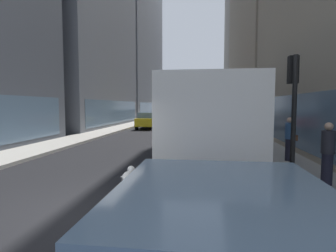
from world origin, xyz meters
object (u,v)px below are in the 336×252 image
object	(u,v)px
pedestrian_with_handbag	(290,139)
pedestrian_in_coat	(328,153)
car_red_coupe	(189,120)
box_truck	(204,109)
dalmatian_dog	(128,177)
car_yellow_taxi	(148,120)
transit_bus	(207,118)
traffic_light_near	(293,100)
car_silver_sedan	(173,117)
car_white_van	(174,113)
car_black_suv	(168,115)

from	to	relation	value
pedestrian_with_handbag	pedestrian_in_coat	bearing A→B (deg)	-89.89
car_red_coupe	pedestrian_with_handbag	xyz separation A→B (m)	(4.76, -16.43, 0.19)
box_truck	pedestrian_with_handbag	distance (m)	32.01
box_truck	dalmatian_dog	xyz separation A→B (m)	(-2.02, -36.29, -1.15)
car_yellow_taxi	car_red_coupe	bearing A→B (deg)	16.04
transit_bus	traffic_light_near	bearing A→B (deg)	-63.92
car_red_coupe	dalmatian_dog	xyz separation A→B (m)	(-0.42, -20.88, -0.31)
car_red_coupe	box_truck	world-z (taller)	box_truck
car_silver_sedan	dalmatian_dog	xyz separation A→B (m)	(1.98, -27.63, -0.31)
transit_bus	pedestrian_with_handbag	bearing A→B (deg)	-12.01
car_white_van	pedestrian_with_handbag	bearing A→B (deg)	-77.23
car_black_suv	car_yellow_taxi	size ratio (longest dim) A/B	1.13
box_truck	pedestrian_in_coat	world-z (taller)	box_truck
car_red_coupe	pedestrian_in_coat	distance (m)	20.19
car_silver_sedan	car_red_coupe	world-z (taller)	same
car_silver_sedan	pedestrian_in_coat	size ratio (longest dim) A/B	2.55
car_black_suv	traffic_light_near	bearing A→B (deg)	-77.21
box_truck	dalmatian_dog	size ratio (longest dim) A/B	7.79
traffic_light_near	car_white_van	bearing A→B (deg)	100.33
transit_bus	car_red_coupe	world-z (taller)	transit_bus
car_white_van	pedestrian_with_handbag	distance (m)	39.63
car_white_van	dalmatian_dog	bearing A→B (deg)	-85.25
dalmatian_dog	pedestrian_with_handbag	bearing A→B (deg)	40.64
transit_bus	traffic_light_near	distance (m)	4.82
transit_bus	car_yellow_taxi	distance (m)	15.68
car_white_van	car_red_coupe	bearing A→B (deg)	-79.79
car_silver_sedan	pedestrian_in_coat	distance (m)	27.33
transit_bus	car_yellow_taxi	xyz separation A→B (m)	(-5.60, 14.61, -0.96)
pedestrian_in_coat	car_black_suv	bearing A→B (deg)	104.67
car_red_coupe	pedestrian_in_coat	size ratio (longest dim) A/B	2.57
car_yellow_taxi	pedestrian_with_handbag	xyz separation A→B (m)	(8.76, -15.28, 0.19)
dalmatian_dog	pedestrian_with_handbag	size ratio (longest dim) A/B	0.57
car_red_coupe	traffic_light_near	world-z (taller)	traffic_light_near
car_black_suv	pedestrian_in_coat	world-z (taller)	pedestrian_in_coat
car_red_coupe	traffic_light_near	size ratio (longest dim) A/B	1.28
car_silver_sedan	pedestrian_with_handbag	bearing A→B (deg)	-72.85
car_silver_sedan	traffic_light_near	distance (m)	27.54
car_white_van	dalmatian_dog	distance (m)	43.24
car_red_coupe	pedestrian_in_coat	xyz separation A→B (m)	(4.76, -19.62, 0.19)
pedestrian_in_coat	box_truck	bearing A→B (deg)	95.16
dalmatian_dog	transit_bus	bearing A→B (deg)	68.48
pedestrian_in_coat	traffic_light_near	size ratio (longest dim) A/B	0.50
car_silver_sedan	car_black_suv	xyz separation A→B (m)	(-1.60, 7.11, 0.00)
car_silver_sedan	pedestrian_with_handbag	world-z (taller)	pedestrian_with_handbag
box_truck	pedestrian_in_coat	distance (m)	35.18
car_yellow_taxi	box_truck	world-z (taller)	box_truck
dalmatian_dog	pedestrian_with_handbag	xyz separation A→B (m)	(5.17, 4.44, 0.50)
car_red_coupe	car_black_suv	distance (m)	14.43
car_white_van	car_black_suv	bearing A→B (deg)	-90.00
car_red_coupe	pedestrian_in_coat	bearing A→B (deg)	-76.35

